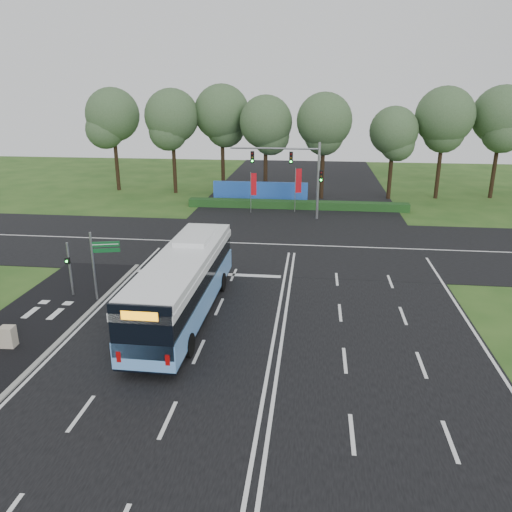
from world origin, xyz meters
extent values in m
plane|color=#264B19|center=(0.00, 0.00, 0.00)|extent=(120.00, 120.00, 0.00)
cube|color=black|center=(0.00, 0.00, 0.02)|extent=(20.00, 120.00, 0.04)
cube|color=black|center=(0.00, 12.00, 0.03)|extent=(120.00, 14.00, 0.05)
cube|color=black|center=(-12.50, -3.00, 0.03)|extent=(5.00, 18.00, 0.06)
cube|color=gray|center=(-10.10, -3.00, 0.06)|extent=(0.25, 18.00, 0.12)
cube|color=#67A3EE|center=(-4.86, -1.29, 1.15)|extent=(2.81, 12.94, 1.18)
cube|color=black|center=(-4.86, -1.29, 0.61)|extent=(2.79, 12.87, 0.32)
cube|color=black|center=(-4.86, -1.29, 2.23)|extent=(2.70, 12.74, 1.02)
cube|color=white|center=(-4.86, -1.29, 2.87)|extent=(2.81, 12.94, 0.38)
cube|color=white|center=(-4.86, -1.29, 3.25)|extent=(2.76, 12.42, 0.38)
cube|color=white|center=(-4.84, 1.40, 3.57)|extent=(1.75, 3.24, 0.27)
cube|color=black|center=(-4.93, -7.69, 2.28)|extent=(2.61, 0.15, 2.37)
cube|color=orange|center=(-4.93, -7.73, 3.03)|extent=(1.51, 0.07, 0.38)
cylinder|color=black|center=(-6.09, 2.38, 0.56)|extent=(0.31, 1.12, 1.12)
cylinder|color=black|center=(-3.56, 2.35, 0.56)|extent=(0.31, 1.12, 1.12)
cylinder|color=black|center=(-6.17, -5.37, 0.56)|extent=(0.31, 1.12, 1.12)
cylinder|color=black|center=(-3.64, -5.39, 0.56)|extent=(0.31, 1.12, 1.12)
cylinder|color=gray|center=(-12.07, 0.64, 1.61)|extent=(0.13, 0.13, 3.23)
cube|color=black|center=(-12.07, 0.46, 2.21)|extent=(0.29, 0.21, 0.37)
sphere|color=#19F233|center=(-12.07, 0.36, 2.21)|extent=(0.13, 0.13, 0.13)
cylinder|color=gray|center=(-10.37, 0.08, 2.02)|extent=(0.12, 0.12, 4.05)
cube|color=#0E4F21|center=(-9.63, 0.27, 3.34)|extent=(1.49, 0.43, 0.30)
cube|color=#0E4F21|center=(-9.63, 0.27, 2.99)|extent=(1.49, 0.43, 0.22)
cube|color=white|center=(-9.63, 0.23, 3.34)|extent=(1.38, 0.36, 0.04)
cube|color=#BDAE98|center=(-12.17, -5.58, 0.53)|extent=(0.66, 0.56, 1.06)
cylinder|color=gray|center=(-4.38, 22.23, 1.98)|extent=(0.06, 0.06, 3.96)
cube|color=red|center=(-4.09, 22.20, 2.82)|extent=(0.53, 0.09, 2.11)
cylinder|color=gray|center=(-0.15, 22.97, 2.17)|extent=(0.07, 0.07, 4.33)
cube|color=red|center=(0.15, 23.08, 3.08)|extent=(0.55, 0.25, 2.31)
cylinder|color=gray|center=(2.00, 20.50, 3.50)|extent=(0.24, 0.24, 7.00)
cylinder|color=gray|center=(-2.00, 20.50, 6.40)|extent=(8.00, 0.16, 0.16)
cube|color=black|center=(-0.50, 20.50, 5.60)|extent=(0.32, 0.28, 1.05)
cube|color=black|center=(-4.00, 20.50, 5.60)|extent=(0.32, 0.28, 1.05)
cube|color=black|center=(2.25, 20.50, 4.00)|extent=(0.32, 0.28, 1.05)
cube|color=#183D16|center=(0.00, 24.50, 0.40)|extent=(22.00, 1.20, 0.80)
cube|color=blue|center=(-4.00, 27.00, 1.10)|extent=(10.00, 0.30, 2.20)
cylinder|color=black|center=(-21.52, 31.90, 4.12)|extent=(0.44, 0.44, 8.24)
sphere|color=#37502F|center=(-21.52, 31.90, 8.68)|extent=(6.07, 6.07, 6.07)
cylinder|color=black|center=(-14.35, 31.13, 4.09)|extent=(0.44, 0.44, 8.17)
sphere|color=#37502F|center=(-14.35, 31.13, 8.60)|extent=(6.02, 6.02, 6.02)
cylinder|color=black|center=(-9.01, 32.81, 4.25)|extent=(0.44, 0.44, 8.50)
sphere|color=#37502F|center=(-9.01, 32.81, 8.95)|extent=(6.26, 6.26, 6.26)
cylinder|color=black|center=(-3.76, 30.16, 3.85)|extent=(0.44, 0.44, 7.70)
sphere|color=#37502F|center=(-3.76, 30.16, 8.10)|extent=(5.67, 5.67, 5.67)
cylinder|color=black|center=(2.46, 29.74, 3.95)|extent=(0.44, 0.44, 7.90)
sphere|color=#37502F|center=(2.46, 29.74, 8.32)|extent=(5.82, 5.82, 5.82)
cylinder|color=black|center=(9.79, 30.56, 3.46)|extent=(0.44, 0.44, 6.92)
sphere|color=#37502F|center=(9.79, 30.56, 7.29)|extent=(5.10, 5.10, 5.10)
cylinder|color=black|center=(15.01, 31.46, 4.16)|extent=(0.44, 0.44, 8.32)
sphere|color=#37502F|center=(15.01, 31.46, 8.76)|extent=(6.13, 6.13, 6.13)
cylinder|color=black|center=(21.07, 32.37, 4.20)|extent=(0.44, 0.44, 8.41)
sphere|color=#37502F|center=(21.07, 32.37, 8.85)|extent=(6.19, 6.19, 6.19)
camera|label=1|loc=(1.67, -24.78, 11.44)|focal=35.00mm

